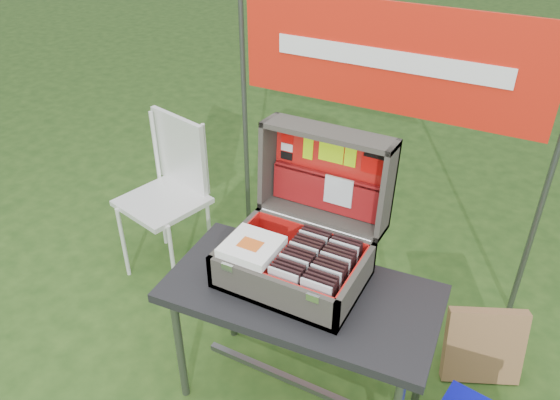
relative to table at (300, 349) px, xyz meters
The scene contains 91 objects.
ground 0.35m from the table, behind, with size 80.00×80.00×0.00m, color #213F14.
table is the anchor object (origin of this frame).
table_top 0.32m from the table, ahead, with size 1.09×0.55×0.04m, color black.
table_leg_fl 0.53m from the table, 156.33° to the right, with size 0.04×0.04×0.64m, color #59595B.
table_leg_bl 0.53m from the table, 156.33° to the left, with size 0.04×0.04×0.64m, color #59595B.
table_leg_br 0.53m from the table, 23.67° to the left, with size 0.04×0.04×0.64m, color #59595B.
table_brace 0.22m from the table, 26.57° to the right, with size 0.94×0.03×0.03m, color #59595B.
suitcase 0.62m from the table, 120.49° to the left, with size 0.56×0.56×0.54m, color #423C33, non-canonical shape.
suitcase_base_bottom 0.36m from the table, 145.67° to the left, with size 0.56×0.40×0.02m, color #423C33.
suitcase_base_wall_front 0.45m from the table, 111.66° to the right, with size 0.56×0.02×0.15m, color #423C33.
suitcase_base_wall_back 0.48m from the table, 104.44° to the left, with size 0.56×0.02×0.15m, color #423C33.
suitcase_base_wall_left 0.53m from the table, behind, with size 0.02×0.40×0.15m, color #423C33.
suitcase_base_wall_right 0.47m from the table, 10.87° to the left, with size 0.02×0.40×0.15m, color #423C33.
suitcase_liner_floor 0.37m from the table, 145.67° to the left, with size 0.52×0.36×0.01m, color red.
suitcase_latch_left 0.56m from the table, 146.26° to the right, with size 0.05×0.01×0.03m, color silver.
suitcase_latch_right 0.52m from the table, 52.86° to the right, with size 0.05×0.01×0.03m, color silver.
suitcase_hinge 0.55m from the table, 103.80° to the left, with size 0.02×0.02×0.50m, color silver.
suitcase_lid_back 0.79m from the table, 98.54° to the left, with size 0.56×0.40×0.02m, color #423C33.
suitcase_lid_rim_far 0.94m from the table, 99.76° to the left, with size 0.56×0.02×0.15m, color #423C33.
suitcase_lid_rim_near 0.59m from the table, 100.59° to the left, with size 0.56×0.02×0.15m, color #423C33.
suitcase_lid_rim_left 0.83m from the table, 134.87° to the left, with size 0.02×0.40×0.15m, color #423C33.
suitcase_lid_rim_right 0.79m from the table, 57.50° to the left, with size 0.02×0.40×0.15m, color #423C33.
suitcase_lid_liner 0.78m from the table, 98.84° to the left, with size 0.51×0.35×0.01m, color red.
suitcase_liner_wall_front 0.45m from the table, 113.67° to the right, with size 0.52×0.01×0.13m, color red.
suitcase_liner_wall_back 0.48m from the table, 105.33° to the left, with size 0.52×0.01×0.13m, color red.
suitcase_liner_wall_left 0.53m from the table, behind, with size 0.01×0.36×0.13m, color red.
suitcase_liner_wall_right 0.47m from the table, 11.63° to the left, with size 0.01×0.36×0.13m, color red.
suitcase_lid_pocket 0.69m from the table, 99.48° to the left, with size 0.50×0.16×0.03m, color maroon.
suitcase_pocket_edge 0.76m from the table, 99.48° to the left, with size 0.49×0.02×0.02m, color maroon.
suitcase_pocket_cd 0.71m from the table, 89.84° to the left, with size 0.13×0.13×0.01m, color silver.
lid_sticker_cc_a 0.95m from the table, 124.53° to the left, with size 0.06×0.03×0.00m, color #1933B2.
lid_sticker_cc_b 0.91m from the table, 124.73° to the left, with size 0.06×0.03×0.00m, color #C20A07.
lid_sticker_cc_c 0.88m from the table, 124.93° to the left, with size 0.06×0.03×0.00m, color white.
lid_sticker_cc_d 0.84m from the table, 125.14° to the left, with size 0.06×0.03×0.00m, color black.
lid_card_neon_tall 0.87m from the table, 113.36° to the left, with size 0.05×0.11×0.00m, color #AAE708.
lid_card_neon_main 0.86m from the table, 98.84° to the left, with size 0.11×0.09×0.00m, color #AAE708.
lid_card_neon_small 0.86m from the table, 86.09° to the left, with size 0.05×0.09×0.00m, color #AAE708.
lid_sticker_band 0.87m from the table, 71.65° to the left, with size 0.10×0.10×0.00m, color #C20A07.
lid_sticker_band_bar 0.90m from the table, 71.75° to the left, with size 0.09×0.02×0.00m, color black.
cd_left_0 0.46m from the table, 102.05° to the right, with size 0.12×0.01×0.14m, color silver.
cd_left_1 0.45m from the table, 104.85° to the right, with size 0.12×0.01×0.14m, color black.
cd_left_2 0.45m from the table, 109.29° to the right, with size 0.12×0.01×0.14m, color black.
cd_left_3 0.44m from the table, 117.25° to the right, with size 0.12×0.01×0.14m, color black.
cd_left_4 0.44m from the table, 134.25° to the right, with size 0.12×0.01×0.14m, color silver.
cd_left_5 0.44m from the table, behind, with size 0.12×0.01×0.14m, color black.
cd_left_6 0.44m from the table, 141.23° to the left, with size 0.12×0.01×0.14m, color black.
cd_left_7 0.44m from the table, 120.20° to the left, with size 0.12×0.01×0.14m, color black.
cd_left_8 0.45m from the table, 110.80° to the left, with size 0.12×0.01×0.14m, color silver.
cd_left_9 0.45m from the table, 105.74° to the left, with size 0.12×0.01×0.14m, color black.
cd_left_10 0.45m from the table, 102.63° to the left, with size 0.12×0.01×0.14m, color black.
cd_left_11 0.46m from the table, 100.53° to the left, with size 0.12×0.01×0.14m, color black.
cd_left_12 0.47m from the table, 99.03° to the left, with size 0.12×0.01×0.14m, color silver.
cd_left_13 0.47m from the table, 97.90° to the left, with size 0.12×0.01×0.14m, color black.
cd_left_14 0.48m from the table, 97.02° to the left, with size 0.12×0.01×0.14m, color black.
cd_right_0 0.47m from the table, 45.44° to the right, with size 0.12×0.01×0.14m, color silver.
cd_right_1 0.46m from the table, 39.26° to the right, with size 0.12×0.01×0.14m, color black.
cd_right_2 0.46m from the table, 31.76° to the right, with size 0.12×0.01×0.14m, color black.
cd_right_3 0.46m from the table, 22.82° to the right, with size 0.12×0.01×0.14m, color black.
cd_right_4 0.46m from the table, 12.54° to the right, with size 0.12×0.01×0.14m, color silver.
cd_right_5 0.45m from the table, ahead, with size 0.12×0.01×0.14m, color black.
cd_right_6 0.46m from the table, ahead, with size 0.12×0.01×0.14m, color black.
cd_right_7 0.46m from the table, 20.42° to the left, with size 0.12×0.01×0.14m, color black.
cd_right_8 0.46m from the table, 29.71° to the left, with size 0.12×0.01×0.14m, color silver.
cd_right_9 0.46m from the table, 37.56° to the left, with size 0.12×0.01×0.14m, color black.
cd_right_10 0.47m from the table, 44.04° to the left, with size 0.12×0.01×0.14m, color black.
cd_right_11 0.47m from the table, 49.37° to the left, with size 0.12×0.01×0.14m, color black.
cd_right_12 0.48m from the table, 53.75° to the left, with size 0.12×0.01×0.14m, color silver.
cd_right_13 0.49m from the table, 57.37° to the left, with size 0.12×0.01×0.14m, color black.
cd_right_14 0.49m from the table, 60.40° to the left, with size 0.12×0.01×0.14m, color black.
songbook_0 0.54m from the table, behind, with size 0.21×0.21×0.01m, color white.
songbook_1 0.54m from the table, behind, with size 0.21×0.21×0.01m, color white.
songbook_2 0.55m from the table, behind, with size 0.21×0.21×0.01m, color white.
songbook_3 0.55m from the table, behind, with size 0.21×0.21×0.01m, color white.
songbook_4 0.55m from the table, behind, with size 0.21×0.21×0.01m, color white.
songbook_5 0.56m from the table, behind, with size 0.21×0.21×0.01m, color white.
songbook_6 0.56m from the table, behind, with size 0.21×0.21×0.01m, color white.
songbook_graphic 0.57m from the table, 167.65° to the right, with size 0.09×0.07×0.00m, color #D85919.
chair 1.24m from the table, 155.83° to the left, with size 0.42×0.46×0.93m, color silver, non-canonical shape.
chair_seat 1.24m from the table, 155.83° to the left, with size 0.42×0.42×0.03m, color silver.
chair_backrest 1.38m from the table, 147.95° to the left, with size 0.42×0.03×0.44m, color silver.
chair_leg_fl 1.35m from the table, 165.94° to the left, with size 0.02×0.02×0.47m, color silver.
chair_leg_fr 1.01m from the table, 160.97° to the left, with size 0.02×0.02×0.47m, color silver.
chair_leg_bl 1.48m from the table, 152.34° to the left, with size 0.02×0.02×0.47m, color silver.
chair_leg_br 1.18m from the table, 144.18° to the left, with size 0.02×0.02×0.47m, color silver.
chair_upright_left 1.53m from the table, 151.62° to the left, with size 0.02×0.02×0.44m, color silver.
chair_upright_right 1.24m from the table, 143.35° to the left, with size 0.02×0.02×0.44m, color silver.
cardboard_box 0.91m from the table, 38.03° to the left, with size 0.37×0.06×0.39m, color olive.
banner_post_left 1.52m from the table, 129.99° to the left, with size 0.03×0.03×1.70m, color #59595B.
banner_post_right 1.44m from the table, 54.78° to the left, with size 0.03×0.03×1.70m, color #59595B.
banner 1.45m from the table, 93.84° to the left, with size 1.60×0.01×0.55m, color red.
banner_text 1.44m from the table, 93.88° to the left, with size 1.20×0.00×0.10m, color white.
Camera 1 is at (0.77, -1.49, 2.16)m, focal length 35.00 mm.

